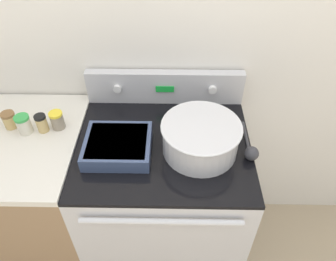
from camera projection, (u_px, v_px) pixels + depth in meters
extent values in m
cube|color=silver|center=(165.00, 43.00, 1.54)|extent=(8.00, 0.05, 2.50)
cube|color=#BCBCC1|center=(164.00, 206.00, 1.80)|extent=(0.78, 0.67, 0.94)
cube|color=black|center=(164.00, 144.00, 1.47)|extent=(0.78, 0.67, 0.02)
cylinder|color=silver|center=(161.00, 222.00, 1.26)|extent=(0.64, 0.02, 0.02)
cube|color=#BCBCC1|center=(165.00, 87.00, 1.63)|extent=(0.78, 0.05, 0.17)
cylinder|color=white|center=(117.00, 89.00, 1.61)|extent=(0.04, 0.02, 0.04)
cylinder|color=white|center=(212.00, 90.00, 1.60)|extent=(0.04, 0.02, 0.04)
cube|color=green|center=(165.00, 89.00, 1.60)|extent=(0.09, 0.01, 0.03)
cube|color=#896B4C|center=(41.00, 204.00, 1.81)|extent=(0.59, 0.67, 0.94)
cube|color=silver|center=(12.00, 141.00, 1.48)|extent=(0.59, 0.67, 0.03)
cylinder|color=silver|center=(201.00, 138.00, 1.39)|extent=(0.32, 0.32, 0.14)
torus|color=silver|center=(202.00, 127.00, 1.34)|extent=(0.34, 0.34, 0.01)
cylinder|color=beige|center=(201.00, 129.00, 1.35)|extent=(0.30, 0.30, 0.02)
cube|color=#38476B|center=(118.00, 146.00, 1.41)|extent=(0.28, 0.25, 0.07)
cube|color=#D1BC7A|center=(118.00, 143.00, 1.40)|extent=(0.25, 0.22, 0.04)
cylinder|color=#333338|center=(246.00, 139.00, 1.47)|extent=(0.01, 0.22, 0.01)
sphere|color=#333338|center=(252.00, 153.00, 1.38)|extent=(0.06, 0.06, 0.06)
cylinder|color=gray|center=(58.00, 121.00, 1.50)|extent=(0.06, 0.06, 0.07)
cylinder|color=yellow|center=(55.00, 114.00, 1.47)|extent=(0.06, 0.06, 0.01)
cylinder|color=tan|center=(42.00, 124.00, 1.48)|extent=(0.05, 0.05, 0.07)
cylinder|color=black|center=(40.00, 117.00, 1.45)|extent=(0.05, 0.05, 0.01)
cylinder|color=beige|center=(24.00, 125.00, 1.48)|extent=(0.06, 0.06, 0.08)
cylinder|color=green|center=(21.00, 118.00, 1.44)|extent=(0.07, 0.07, 0.01)
cylinder|color=tan|center=(10.00, 121.00, 1.51)|extent=(0.06, 0.06, 0.07)
cylinder|color=brown|center=(7.00, 114.00, 1.48)|extent=(0.06, 0.06, 0.01)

